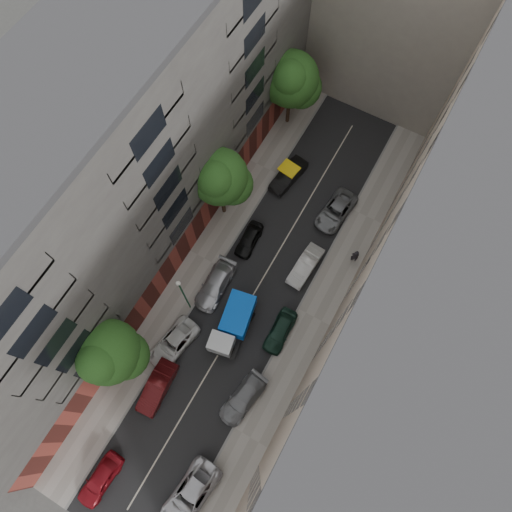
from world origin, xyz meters
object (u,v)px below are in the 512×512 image
Objects in this scene: car_right_1 at (243,399)px; car_left_0 at (100,480)px; car_right_3 at (305,266)px; car_left_4 at (249,239)px; car_left_5 at (288,175)px; car_left_1 at (157,387)px; car_left_2 at (174,343)px; tree_near at (109,354)px; car_left_3 at (215,285)px; car_right_2 at (280,331)px; car_right_0 at (190,496)px; pedestrian at (355,256)px; lamp_post at (183,293)px; tree_far at (291,82)px; tarp_truck at (233,323)px; tree_mid at (220,179)px; car_right_4 at (336,211)px.

car_left_0 is at bearing -113.10° from car_right_1.
car_right_3 is (5.60, 22.60, 0.01)m from car_left_0.
car_left_5 is (0.00, 7.60, 0.10)m from car_left_4.
car_left_2 is (-0.80, 3.60, -0.09)m from car_left_1.
tree_near is at bearing -157.32° from car_right_1.
car_left_3 reaches higher than car_right_3.
car_right_2 reaches higher than car_right_1.
car_right_0 is 2.84× the size of pedestrian.
car_left_3 is 1.15× the size of car_right_3.
car_right_0 is 0.81× the size of lamp_post.
pedestrian is at bearing 38.61° from car_left_3.
car_right_2 is 13.70m from tree_near.
car_left_0 is 0.92× the size of car_left_5.
tree_far reaches higher than car_left_5.
car_left_1 is 8.25m from car_right_0.
car_left_3 reaches higher than car_left_4.
tarp_truck is at bearing -38.06° from car_left_3.
tarp_truck reaches higher than car_right_1.
tree_mid is 1.01× the size of tree_far.
tree_near is at bearing -115.83° from car_left_2.
tarp_truck is 5.99m from car_right_1.
car_left_4 is 0.43× the size of tree_mid.
car_left_2 is at bearing -79.89° from lamp_post.
tarp_truck reaches higher than car_left_0.
car_left_4 is at bearing 99.45° from tarp_truck.
car_left_1 is 14.80m from car_left_4.
lamp_post reaches higher than car_left_5.
tree_mid reaches higher than car_left_3.
lamp_post is at bearing 173.94° from tarp_truck.
car_right_2 is 0.49× the size of tree_near.
car_right_3 is at bearing 97.13° from car_right_0.
car_left_0 is 0.89× the size of car_right_1.
car_left_5 reaches higher than car_left_2.
car_right_4 is at bearing 91.95° from car_right_2.
pedestrian reaches higher than car_left_2.
tree_far is 16.74m from pedestrian.
tree_far is (-3.16, 13.48, 5.17)m from car_left_4.
tarp_truck is 1.36× the size of car_right_2.
car_right_1 is (6.80, -6.99, -0.05)m from car_left_3.
pedestrian is (12.52, 1.51, -4.87)m from tree_mid.
car_left_2 is at bearing -84.54° from tree_far.
car_left_1 is at bearing -97.96° from car_right_4.
tree_far is at bearing 127.45° from car_left_5.
tree_far reaches higher than lamp_post.
pedestrian is (2.62, 15.20, 0.43)m from car_right_1.
car_left_2 is 8.88m from car_right_2.
car_left_1 is at bearing 43.28° from pedestrian.
pedestrian is (9.82, 14.20, 0.44)m from car_left_2.
car_left_5 is 0.54× the size of tree_near.
car_right_3 is 10.59m from tree_mid.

